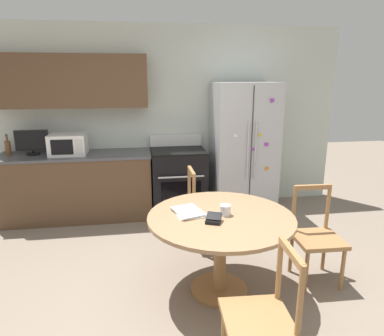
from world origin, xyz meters
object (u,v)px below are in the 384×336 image
(oven_range, at_px, (178,181))
(dining_chair_near, at_px, (261,318))
(microwave, at_px, (68,144))
(counter_bottle, at_px, (8,147))
(refrigerator, at_px, (243,149))
(candle_glass, at_px, (225,211))
(dining_chair_right, at_px, (316,237))
(wallet, at_px, (214,219))
(countertop_tv, at_px, (32,141))
(dining_chair_far, at_px, (205,208))

(oven_range, relative_size, dining_chair_near, 1.20)
(microwave, relative_size, counter_bottle, 1.68)
(counter_bottle, bearing_deg, refrigerator, -2.24)
(microwave, height_order, candle_glass, microwave)
(oven_range, bearing_deg, dining_chair_right, -60.05)
(counter_bottle, relative_size, candle_glass, 2.87)
(refrigerator, bearing_deg, candle_glass, -111.19)
(refrigerator, distance_m, oven_range, 1.02)
(refrigerator, height_order, oven_range, refrigerator)
(dining_chair_near, bearing_deg, dining_chair_right, -38.93)
(microwave, relative_size, dining_chair_right, 0.51)
(counter_bottle, bearing_deg, wallet, -43.30)
(oven_range, xyz_separation_m, counter_bottle, (-2.22, 0.09, 0.54))
(counter_bottle, distance_m, dining_chair_right, 3.89)
(counter_bottle, relative_size, dining_chair_near, 0.31)
(oven_range, bearing_deg, countertop_tv, 177.95)
(dining_chair_near, distance_m, wallet, 0.89)
(dining_chair_far, bearing_deg, oven_range, -169.32)
(dining_chair_far, bearing_deg, dining_chair_right, 44.91)
(oven_range, xyz_separation_m, countertop_tv, (-1.91, 0.07, 0.61))
(microwave, height_order, dining_chair_far, microwave)
(oven_range, height_order, microwave, microwave)
(dining_chair_far, bearing_deg, refrigerator, 142.66)
(oven_range, distance_m, counter_bottle, 2.29)
(oven_range, xyz_separation_m, candle_glass, (0.19, -1.93, 0.31))
(counter_bottle, bearing_deg, countertop_tv, -3.05)
(candle_glass, height_order, wallet, candle_glass)
(microwave, distance_m, counter_bottle, 0.78)
(refrigerator, bearing_deg, counter_bottle, 177.76)
(countertop_tv, xyz_separation_m, wallet, (1.97, -2.13, -0.31))
(microwave, height_order, wallet, microwave)
(microwave, distance_m, dining_chair_far, 2.02)
(refrigerator, relative_size, microwave, 3.94)
(dining_chair_right, bearing_deg, countertop_tv, -30.98)
(countertop_tv, xyz_separation_m, dining_chair_far, (2.11, -1.07, -0.64))
(refrigerator, xyz_separation_m, microwave, (-2.37, 0.04, 0.12))
(oven_range, xyz_separation_m, dining_chair_far, (0.19, -1.00, -0.03))
(countertop_tv, distance_m, counter_bottle, 0.32)
(refrigerator, relative_size, oven_range, 1.69)
(refrigerator, height_order, countertop_tv, refrigerator)
(microwave, bearing_deg, dining_chair_right, -36.75)
(countertop_tv, distance_m, candle_glass, 2.91)
(oven_range, xyz_separation_m, dining_chair_near, (0.19, -2.87, -0.03))
(dining_chair_right, distance_m, candle_glass, 0.96)
(counter_bottle, relative_size, dining_chair_right, 0.31)
(microwave, xyz_separation_m, counter_bottle, (-0.77, 0.08, -0.03))
(dining_chair_near, bearing_deg, counter_bottle, 42.50)
(refrigerator, xyz_separation_m, wallet, (-0.86, -2.02, -0.15))
(countertop_tv, height_order, wallet, countertop_tv)
(wallet, bearing_deg, countertop_tv, 132.73)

